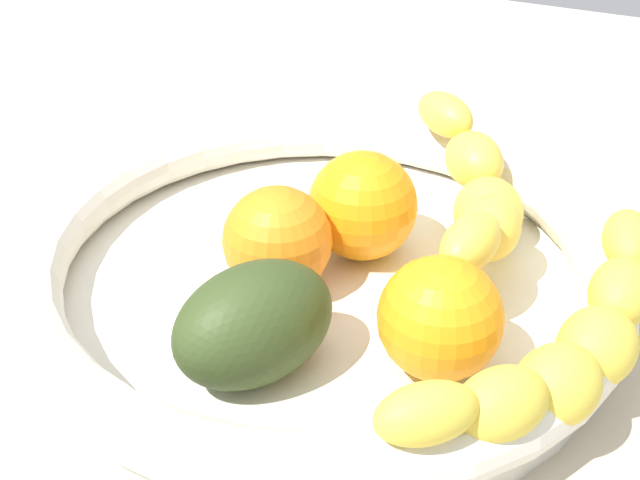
{
  "coord_description": "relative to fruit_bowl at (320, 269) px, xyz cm",
  "views": [
    {
      "loc": [
        17.48,
        -40.79,
        36.53
      ],
      "look_at": [
        0.0,
        0.0,
        7.62
      ],
      "focal_mm": 51.53,
      "sensor_mm": 36.0,
      "label": 1
    }
  ],
  "objects": [
    {
      "name": "orange_mid_right",
      "position": [
        1.08,
        4.01,
        2.41
      ],
      "size": [
        6.72,
        6.72,
        6.72
      ],
      "primitive_type": "sphere",
      "color": "orange",
      "rests_on": "fruit_bowl"
    },
    {
      "name": "avocado_dark",
      "position": [
        0.36,
        -8.5,
        2.08
      ],
      "size": [
        9.64,
        10.78,
        6.33
      ],
      "primitive_type": "ellipsoid",
      "rotation": [
        0.0,
        0.0,
        1.06
      ],
      "color": "#32421D",
      "rests_on": "fruit_bowl"
    },
    {
      "name": "orange_front",
      "position": [
        8.61,
        -4.63,
        2.3
      ],
      "size": [
        6.49,
        6.49,
        6.49
      ],
      "primitive_type": "sphere",
      "color": "orange",
      "rests_on": "fruit_bowl"
    },
    {
      "name": "banana_draped_left",
      "position": [
        14.87,
        -4.48,
        2.33
      ],
      "size": [
        11.09,
        22.58,
        5.18
      ],
      "color": "yellow",
      "rests_on": "fruit_bowl"
    },
    {
      "name": "banana_draped_right",
      "position": [
        7.13,
        7.92,
        2.61
      ],
      "size": [
        10.83,
        20.01,
        6.5
      ],
      "color": "yellow",
      "rests_on": "fruit_bowl"
    },
    {
      "name": "orange_mid_left",
      "position": [
        -2.12,
        -1.27,
        2.24
      ],
      "size": [
        6.37,
        6.37,
        6.37
      ],
      "primitive_type": "sphere",
      "color": "orange",
      "rests_on": "fruit_bowl"
    },
    {
      "name": "kitchen_counter",
      "position": [
        0.0,
        0.0,
        -4.07
      ],
      "size": [
        120.0,
        120.0,
        3.0
      ],
      "primitive_type": "cube",
      "color": "#B7AA94",
      "rests_on": "ground"
    },
    {
      "name": "fruit_bowl",
      "position": [
        0.0,
        0.0,
        0.0
      ],
      "size": [
        36.15,
        36.15,
        4.99
      ],
      "color": "silver",
      "rests_on": "kitchen_counter"
    }
  ]
}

